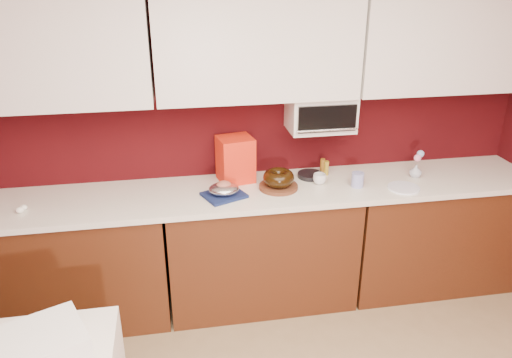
{
  "coord_description": "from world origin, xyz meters",
  "views": [
    {
      "loc": [
        -0.57,
        -1.13,
        2.34
      ],
      "look_at": [
        -0.05,
        1.84,
        1.02
      ],
      "focal_mm": 35.0,
      "sensor_mm": 36.0,
      "label": 1
    }
  ],
  "objects_px": {
    "toaster_oven": "(320,112)",
    "foil_ham_nest": "(224,189)",
    "flower_vase": "(416,170)",
    "bundt_cake": "(279,178)",
    "coffee_mug": "(320,178)",
    "pandoro_box": "(235,159)",
    "blue_jar": "(358,180)",
    "newspaper_stack": "(39,347)"
  },
  "relations": [
    {
      "from": "newspaper_stack",
      "to": "foil_ham_nest",
      "type": "bearing_deg",
      "value": 51.51
    },
    {
      "from": "foil_ham_nest",
      "to": "newspaper_stack",
      "type": "relative_size",
      "value": 0.54
    },
    {
      "from": "blue_jar",
      "to": "newspaper_stack",
      "type": "xyz_separation_m",
      "value": [
        -1.87,
        -1.18,
        -0.13
      ]
    },
    {
      "from": "coffee_mug",
      "to": "flower_vase",
      "type": "relative_size",
      "value": 0.84
    },
    {
      "from": "coffee_mug",
      "to": "newspaper_stack",
      "type": "xyz_separation_m",
      "value": [
        -1.62,
        -1.27,
        -0.13
      ]
    },
    {
      "from": "bundt_cake",
      "to": "blue_jar",
      "type": "height_order",
      "value": "bundt_cake"
    },
    {
      "from": "foil_ham_nest",
      "to": "coffee_mug",
      "type": "distance_m",
      "value": 0.69
    },
    {
      "from": "foil_ham_nest",
      "to": "blue_jar",
      "type": "height_order",
      "value": "blue_jar"
    },
    {
      "from": "toaster_oven",
      "to": "flower_vase",
      "type": "distance_m",
      "value": 0.82
    },
    {
      "from": "bundt_cake",
      "to": "newspaper_stack",
      "type": "height_order",
      "value": "bundt_cake"
    },
    {
      "from": "toaster_oven",
      "to": "foil_ham_nest",
      "type": "bearing_deg",
      "value": -161.17
    },
    {
      "from": "toaster_oven",
      "to": "bundt_cake",
      "type": "relative_size",
      "value": 2.1
    },
    {
      "from": "flower_vase",
      "to": "pandoro_box",
      "type": "bearing_deg",
      "value": 172.4
    },
    {
      "from": "pandoro_box",
      "to": "flower_vase",
      "type": "height_order",
      "value": "pandoro_box"
    },
    {
      "from": "coffee_mug",
      "to": "flower_vase",
      "type": "bearing_deg",
      "value": -0.28
    },
    {
      "from": "bundt_cake",
      "to": "foil_ham_nest",
      "type": "distance_m",
      "value": 0.39
    },
    {
      "from": "blue_jar",
      "to": "foil_ham_nest",
      "type": "bearing_deg",
      "value": -179.91
    },
    {
      "from": "foil_ham_nest",
      "to": "coffee_mug",
      "type": "height_order",
      "value": "foil_ham_nest"
    },
    {
      "from": "bundt_cake",
      "to": "flower_vase",
      "type": "relative_size",
      "value": 2.01
    },
    {
      "from": "toaster_oven",
      "to": "newspaper_stack",
      "type": "height_order",
      "value": "toaster_oven"
    },
    {
      "from": "flower_vase",
      "to": "toaster_oven",
      "type": "bearing_deg",
      "value": 167.2
    },
    {
      "from": "foil_ham_nest",
      "to": "blue_jar",
      "type": "relative_size",
      "value": 2.0
    },
    {
      "from": "bundt_cake",
      "to": "flower_vase",
      "type": "height_order",
      "value": "bundt_cake"
    },
    {
      "from": "toaster_oven",
      "to": "blue_jar",
      "type": "xyz_separation_m",
      "value": [
        0.22,
        -0.24,
        -0.42
      ]
    },
    {
      "from": "bundt_cake",
      "to": "pandoro_box",
      "type": "bearing_deg",
      "value": 144.14
    },
    {
      "from": "foil_ham_nest",
      "to": "flower_vase",
      "type": "xyz_separation_m",
      "value": [
        1.4,
        0.09,
        -0.0
      ]
    },
    {
      "from": "bundt_cake",
      "to": "newspaper_stack",
      "type": "distance_m",
      "value": 1.82
    },
    {
      "from": "toaster_oven",
      "to": "newspaper_stack",
      "type": "distance_m",
      "value": 2.25
    },
    {
      "from": "toaster_oven",
      "to": "blue_jar",
      "type": "relative_size",
      "value": 4.43
    },
    {
      "from": "blue_jar",
      "to": "bundt_cake",
      "type": "bearing_deg",
      "value": 173.54
    },
    {
      "from": "toaster_oven",
      "to": "foil_ham_nest",
      "type": "height_order",
      "value": "toaster_oven"
    },
    {
      "from": "bundt_cake",
      "to": "flower_vase",
      "type": "distance_m",
      "value": 1.02
    },
    {
      "from": "pandoro_box",
      "to": "newspaper_stack",
      "type": "relative_size",
      "value": 0.85
    },
    {
      "from": "foil_ham_nest",
      "to": "blue_jar",
      "type": "bearing_deg",
      "value": 0.09
    },
    {
      "from": "toaster_oven",
      "to": "bundt_cake",
      "type": "xyz_separation_m",
      "value": [
        -0.33,
        -0.18,
        -0.4
      ]
    },
    {
      "from": "pandoro_box",
      "to": "coffee_mug",
      "type": "bearing_deg",
      "value": -27.25
    },
    {
      "from": "pandoro_box",
      "to": "newspaper_stack",
      "type": "xyz_separation_m",
      "value": [
        -1.05,
        -1.44,
        -0.24
      ]
    },
    {
      "from": "pandoro_box",
      "to": "coffee_mug",
      "type": "relative_size",
      "value": 3.58
    },
    {
      "from": "coffee_mug",
      "to": "blue_jar",
      "type": "distance_m",
      "value": 0.26
    },
    {
      "from": "flower_vase",
      "to": "coffee_mug",
      "type": "bearing_deg",
      "value": 179.72
    },
    {
      "from": "pandoro_box",
      "to": "toaster_oven",
      "type": "bearing_deg",
      "value": -12.25
    },
    {
      "from": "toaster_oven",
      "to": "coffee_mug",
      "type": "distance_m",
      "value": 0.46
    }
  ]
}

